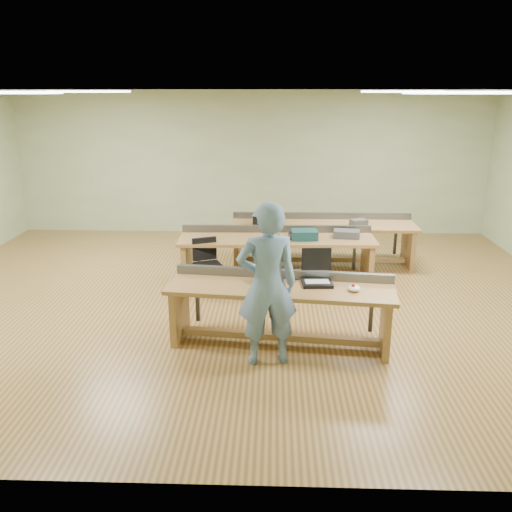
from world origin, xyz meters
name	(u,v)px	position (x,y,z in m)	size (l,w,h in m)	color
floor	(240,299)	(0.00, 0.00, 0.00)	(10.00, 10.00, 0.00)	olive
ceiling	(238,90)	(0.00, 0.00, 3.00)	(10.00, 10.00, 0.00)	silver
wall_back	(251,163)	(0.00, 4.00, 1.50)	(10.00, 0.04, 3.00)	#A7B88B
wall_front	(203,310)	(0.00, -4.00, 1.50)	(10.00, 0.04, 3.00)	#A7B88B
fluor_panels	(238,92)	(0.00, 0.00, 2.97)	(6.20, 3.50, 0.03)	white
workbench_front	(280,301)	(0.58, -1.46, 0.55)	(2.78, 1.03, 0.86)	#9D7642
workbench_mid	(277,248)	(0.55, 0.78, 0.56)	(3.12, 0.90, 0.86)	#9D7642
workbench_back	(323,233)	(1.36, 1.74, 0.56)	(3.22, 0.87, 0.86)	#9D7642
person	(267,285)	(0.43, -1.94, 0.94)	(0.68, 0.45, 1.87)	#6586A4
laptop_base	(317,283)	(1.02, -1.41, 0.77)	(0.36, 0.29, 0.04)	black
laptop_screen	(316,259)	(1.02, -1.27, 1.03)	(0.36, 0.02, 0.28)	black
keyboard	(267,292)	(0.43, -1.71, 0.76)	(0.42, 0.14, 0.02)	beige
trackball_mouse	(354,288)	(1.44, -1.60, 0.79)	(0.14, 0.17, 0.07)	white
camera_bag	(266,276)	(0.40, -1.35, 0.83)	(0.24, 0.16, 0.16)	black
task_chair	(208,273)	(-0.51, 0.26, 0.31)	(0.59, 0.59, 0.84)	black
parts_bin_teal	(304,235)	(0.97, 0.68, 0.82)	(0.41, 0.30, 0.14)	#133A3E
parts_bin_grey	(347,234)	(1.66, 0.82, 0.81)	(0.41, 0.26, 0.11)	#3C3D3F
mug	(292,236)	(0.78, 0.64, 0.80)	(0.14, 0.14, 0.11)	#3C3D3F
drinks_can	(278,236)	(0.56, 0.63, 0.81)	(0.07, 0.07, 0.12)	silver
storage_box_back	(264,219)	(0.32, 1.65, 0.85)	(0.33, 0.24, 0.19)	black
tray_back	(359,223)	(1.96, 1.60, 0.80)	(0.27, 0.20, 0.11)	#3C3D3F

